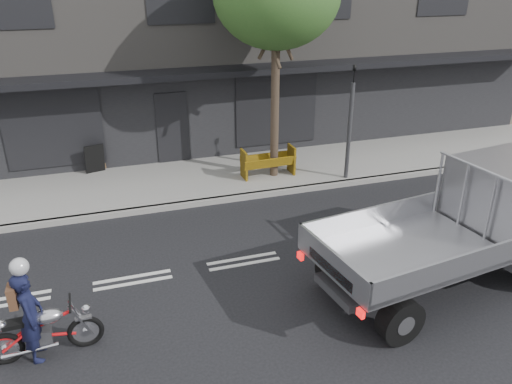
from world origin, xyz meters
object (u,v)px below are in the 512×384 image
at_px(rider, 31,316).
at_px(construction_barrier, 271,164).
at_px(motorcycle, 44,330).
at_px(flatbed_ute, 493,212).
at_px(sandwich_board, 95,159).
at_px(traffic_light_pole, 349,129).

bearing_deg(rider, construction_barrier, -48.72).
relative_size(motorcycle, flatbed_ute, 0.33).
bearing_deg(construction_barrier, motorcycle, -136.04).
bearing_deg(sandwich_board, rider, -112.10).
bearing_deg(rider, flatbed_ute, -92.79).
height_order(flatbed_ute, construction_barrier, flatbed_ute).
relative_size(flatbed_ute, construction_barrier, 3.46).
xyz_separation_m(rider, construction_barrier, (6.10, 5.74, -0.21)).
bearing_deg(traffic_light_pole, flatbed_ute, -84.13).
distance_m(flatbed_ute, construction_barrier, 6.52).
height_order(motorcycle, construction_barrier, construction_barrier).
height_order(traffic_light_pole, flatbed_ute, traffic_light_pole).
bearing_deg(traffic_light_pole, construction_barrier, 164.24).
distance_m(construction_barrier, sandwich_board, 5.37).
bearing_deg(traffic_light_pole, rider, -148.30).
distance_m(flatbed_ute, sandwich_board, 11.06).
relative_size(rider, construction_barrier, 1.00).
relative_size(traffic_light_pole, construction_barrier, 2.16).
relative_size(traffic_light_pole, motorcycle, 1.87).
bearing_deg(traffic_light_pole, sandwich_board, 159.69).
height_order(flatbed_ute, sandwich_board, flatbed_ute).
height_order(rider, flatbed_ute, flatbed_ute).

